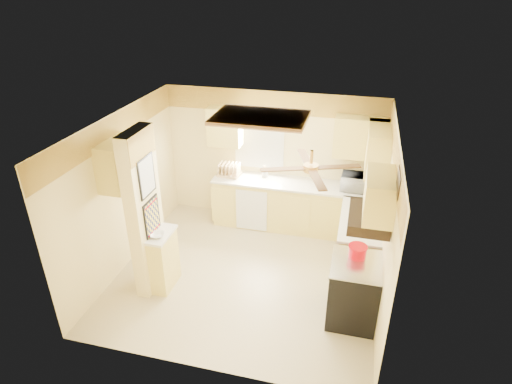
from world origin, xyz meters
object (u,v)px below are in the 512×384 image
(dutch_oven, at_px, (358,251))
(bowl, at_px, (157,235))
(stove, at_px, (353,290))
(kettle, at_px, (359,220))
(microwave, at_px, (357,182))

(dutch_oven, bearing_deg, bowl, -175.13)
(stove, xyz_separation_m, dutch_oven, (-0.01, 0.15, 0.54))
(stove, height_order, kettle, kettle)
(stove, height_order, microwave, microwave)
(stove, height_order, bowl, bowl)
(microwave, relative_size, dutch_oven, 2.05)
(microwave, relative_size, bowl, 2.56)
(stove, bearing_deg, dutch_oven, 92.93)
(microwave, bearing_deg, kettle, 96.93)
(stove, xyz_separation_m, bowl, (-2.81, -0.08, 0.50))
(bowl, bearing_deg, kettle, 19.58)
(microwave, bearing_deg, stove, 95.65)
(stove, height_order, dutch_oven, dutch_oven)
(dutch_oven, distance_m, kettle, 0.76)
(microwave, height_order, kettle, microwave)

